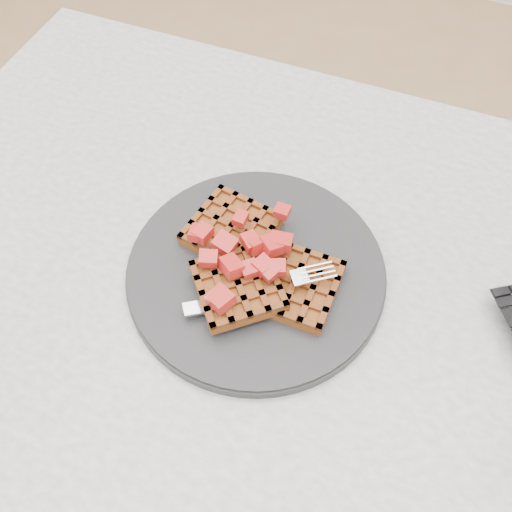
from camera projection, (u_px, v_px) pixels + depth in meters
name	position (u px, v px, depth m)	size (l,w,h in m)	color
ground	(292.00, 476.00, 1.26)	(4.00, 4.00, 0.00)	tan
table	(319.00, 360.00, 0.73)	(1.20, 0.80, 0.75)	silver
plate	(256.00, 271.00, 0.66)	(0.30, 0.30, 0.02)	black
waffles	(255.00, 265.00, 0.64)	(0.19, 0.19, 0.03)	brown
strawberry_pile	(256.00, 249.00, 0.62)	(0.15, 0.15, 0.02)	#A30202
fork	(270.00, 293.00, 0.63)	(0.02, 0.18, 0.02)	silver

